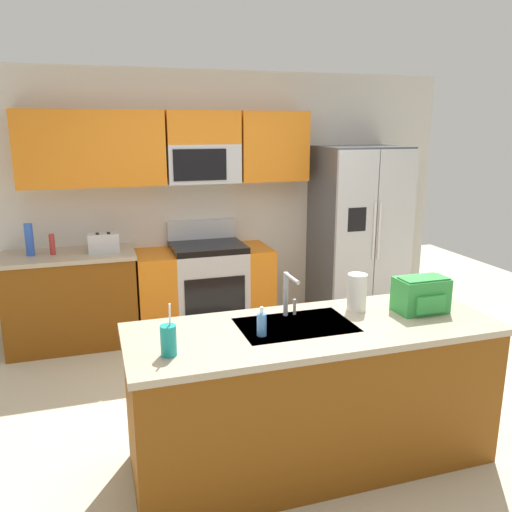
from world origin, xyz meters
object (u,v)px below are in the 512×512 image
Objects in this scene: bottle_blue at (29,240)px; soap_dispenser at (262,324)px; range_oven at (205,288)px; paper_towel_roll at (357,292)px; pepper_mill at (52,244)px; drink_cup_teal at (168,340)px; toaster at (104,243)px; refrigerator at (358,233)px; sink_faucet at (288,291)px; backpack at (421,294)px.

bottle_blue is 2.82m from soap_dispenser.
paper_towel_roll reaches higher than range_oven.
pepper_mill is 0.80× the size of paper_towel_roll.
bottle_blue is at bearing 173.76° from pepper_mill.
drink_cup_teal is 1.67× the size of soap_dispenser.
toaster is (-0.97, -0.05, 0.55)m from range_oven.
pepper_mill is at bearing 117.10° from soap_dispenser.
paper_towel_roll is at bearing -118.66° from refrigerator.
backpack is at bearing -11.28° from sink_faucet.
pepper_mill is 2.64m from sink_faucet.
toaster is at bearing 95.62° from drink_cup_teal.
paper_towel_roll is at bearing 16.94° from soap_dispenser.
refrigerator reaches higher than sink_faucet.
soap_dispenser is at bearing -128.67° from refrigerator.
paper_towel_roll is (0.71, 0.22, 0.05)m from soap_dispenser.
drink_cup_teal is (0.24, -2.47, -0.01)m from toaster.
sink_faucet is (1.49, -2.18, 0.07)m from pepper_mill.
sink_faucet is (0.07, -2.18, 0.62)m from range_oven.
pepper_mill is 0.68× the size of sink_faucet.
toaster is at bearing -6.28° from bottle_blue.
refrigerator is at bearing 61.34° from paper_towel_roll.
sink_faucet is 0.47m from paper_towel_roll.
bottle_blue reaches higher than range_oven.
backpack is at bearing -43.26° from bottle_blue.
sink_faucet is 0.36m from soap_dispenser.
sink_faucet is at bearing -55.73° from pepper_mill.
pepper_mill is at bearing 131.57° from paper_towel_roll.
drink_cup_teal reaches higher than backpack.
sink_faucet is 1.17× the size of paper_towel_roll.
soap_dispenser is at bearing -94.33° from range_oven.
bottle_blue is at bearing 133.99° from paper_towel_roll.
bottle_blue reaches higher than soap_dispenser.
toaster is 2.96m from backpack.
bottle_blue is 1.05× the size of sink_faucet.
bottle_blue reaches higher than paper_towel_roll.
refrigerator reaches higher than toaster.
toaster is at bearing 124.87° from paper_towel_roll.
drink_cup_teal is 0.55m from soap_dispenser.
sink_faucet reaches higher than toaster.
drink_cup_teal is (0.70, -2.52, -0.01)m from pepper_mill.
drink_cup_teal is at bearing -84.38° from toaster.
bottle_blue is at bearing 179.34° from range_oven.
bottle_blue is 2.77m from sink_faucet.
drink_cup_teal is 1.64m from backpack.
range_oven is 1.52m from pepper_mill.
backpack is (0.38, -0.15, -0.00)m from paper_towel_roll.
bottle_blue is at bearing 109.27° from drink_cup_teal.
paper_towel_roll is at bearing -55.13° from toaster.
pepper_mill is at bearing -179.90° from range_oven.
refrigerator is 6.26× the size of bottle_blue.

